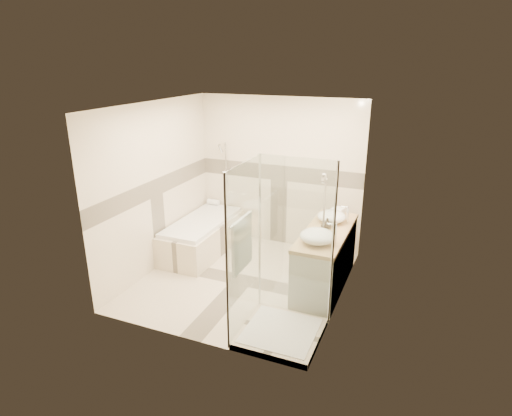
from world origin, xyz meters
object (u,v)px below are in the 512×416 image
at_px(vanity, 325,258).
at_px(vessel_sink_far, 317,236).
at_px(shower_enclosure, 274,293).
at_px(bathtub, 203,234).
at_px(vessel_sink_near, 332,216).
at_px(amenity_bottle_a, 324,228).
at_px(amenity_bottle_b, 327,223).

xyz_separation_m(vanity, vessel_sink_far, (-0.02, -0.45, 0.51)).
relative_size(shower_enclosure, vessel_sink_far, 4.58).
height_order(bathtub, shower_enclosure, shower_enclosure).
bearing_deg(vanity, shower_enclosure, -102.97).
bearing_deg(bathtub, vanity, -9.25).
bearing_deg(vessel_sink_near, vanity, -86.66).
bearing_deg(bathtub, shower_enclosure, -41.10).
height_order(vessel_sink_near, vessel_sink_far, vessel_sink_far).
bearing_deg(amenity_bottle_a, vanity, 81.04).
distance_m(shower_enclosure, vessel_sink_near, 1.69).
xyz_separation_m(shower_enclosure, vessel_sink_far, (0.27, 0.82, 0.43)).
bearing_deg(vanity, amenity_bottle_b, 103.26).
xyz_separation_m(bathtub, vessel_sink_near, (2.13, -0.01, 0.62)).
distance_m(vanity, vessel_sink_far, 0.68).
height_order(vessel_sink_near, amenity_bottle_b, vessel_sink_near).
distance_m(amenity_bottle_a, amenity_bottle_b, 0.21).
relative_size(vessel_sink_near, amenity_bottle_a, 2.42).
relative_size(shower_enclosure, amenity_bottle_a, 12.19).
distance_m(bathtub, amenity_bottle_a, 2.27).
bearing_deg(amenity_bottle_b, amenity_bottle_a, -90.00).
bearing_deg(amenity_bottle_a, vessel_sink_far, -90.00).
bearing_deg(amenity_bottle_b, bathtub, 172.90).
distance_m(vanity, amenity_bottle_a, 0.52).
height_order(vanity, vessel_sink_far, vessel_sink_far).
xyz_separation_m(vessel_sink_near, vessel_sink_far, (0.00, -0.79, 0.01)).
distance_m(vessel_sink_far, amenity_bottle_a, 0.32).
bearing_deg(bathtub, vessel_sink_near, -0.21).
bearing_deg(shower_enclosure, vessel_sink_near, 80.40).
bearing_deg(vanity, vessel_sink_near, 93.34).
distance_m(shower_enclosure, amenity_bottle_a, 1.25).
xyz_separation_m(vanity, amenity_bottle_b, (-0.02, 0.08, 0.50)).
distance_m(bathtub, vanity, 2.18).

